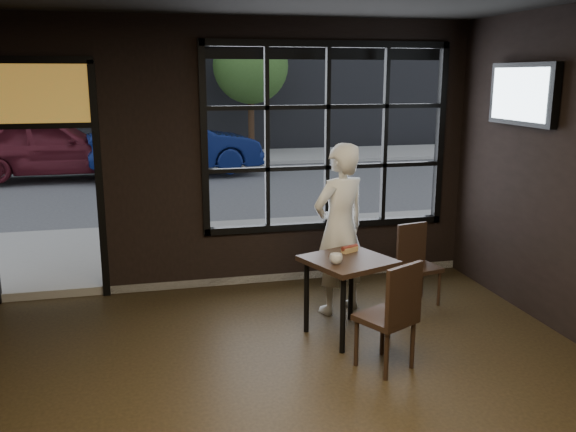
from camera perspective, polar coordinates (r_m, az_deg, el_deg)
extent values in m
cube|color=black|center=(7.50, 3.69, 7.36)|extent=(3.06, 0.12, 2.28)
cube|color=orange|center=(7.23, -22.61, 10.56)|extent=(1.20, 0.06, 0.70)
cube|color=#545456|center=(27.78, -11.32, 7.54)|extent=(60.00, 41.00, 0.04)
cube|color=black|center=(6.10, 5.57, -7.54)|extent=(0.96, 0.96, 0.80)
cube|color=black|center=(5.47, 9.10, -9.08)|extent=(0.58, 0.58, 1.00)
cube|color=black|center=(7.05, 12.25, -4.53)|extent=(0.46, 0.46, 0.90)
imported|color=silver|center=(6.56, 4.85, -1.23)|extent=(0.80, 0.67, 1.86)
imported|color=silver|center=(5.78, 4.52, -4.02)|extent=(0.14, 0.14, 0.10)
cube|color=black|center=(6.99, 21.11, 10.59)|extent=(0.13, 1.11, 0.65)
imported|color=#081441|center=(15.74, -10.48, 6.53)|extent=(4.43, 2.01, 1.41)
imported|color=#52141D|center=(16.03, -21.16, 6.03)|extent=(4.21, 1.70, 1.44)
cylinder|color=#332114|center=(19.16, -13.81, 8.69)|extent=(0.22, 0.22, 2.40)
sphere|color=#396026|center=(19.13, -14.14, 14.55)|extent=(2.62, 2.62, 2.62)
cylinder|color=#332114|center=(19.42, -3.46, 8.70)|extent=(0.19, 0.19, 2.14)
sphere|color=#2A5F1A|center=(19.37, -3.53, 13.85)|extent=(2.33, 2.33, 2.33)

